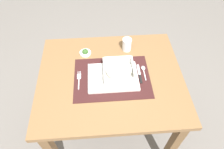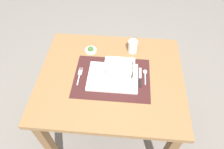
{
  "view_description": "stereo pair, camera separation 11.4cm",
  "coord_description": "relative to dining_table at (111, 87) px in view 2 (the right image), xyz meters",
  "views": [
    {
      "loc": [
        -0.05,
        -0.73,
        1.62
      ],
      "look_at": [
        0.01,
        -0.01,
        0.74
      ],
      "focal_mm": 32.41,
      "sensor_mm": 36.0,
      "label": 1
    },
    {
      "loc": [
        0.07,
        -0.73,
        1.62
      ],
      "look_at": [
        0.01,
        -0.01,
        0.74
      ],
      "focal_mm": 32.41,
      "sensor_mm": 36.0,
      "label": 2
    }
  ],
  "objects": [
    {
      "name": "ground_plane",
      "position": [
        0.0,
        0.0,
        -0.59
      ],
      "size": [
        6.0,
        6.0,
        0.0
      ],
      "primitive_type": "plane",
      "color": "slate"
    },
    {
      "name": "drinking_glass",
      "position": [
        0.12,
        0.22,
        0.15
      ],
      "size": [
        0.06,
        0.06,
        0.08
      ],
      "color": "white",
      "rests_on": "dining_table"
    },
    {
      "name": "serving_plate",
      "position": [
        0.01,
        -0.02,
        0.12
      ],
      "size": [
        0.28,
        0.21,
        0.02
      ],
      "primitive_type": "cube",
      "color": "white",
      "rests_on": "placemat"
    },
    {
      "name": "fork",
      "position": [
        -0.18,
        -0.01,
        0.12
      ],
      "size": [
        0.02,
        0.13,
        0.0
      ],
      "rotation": [
        0.0,
        0.0,
        0.07
      ],
      "color": "silver",
      "rests_on": "placemat"
    },
    {
      "name": "butter_knife",
      "position": [
        0.17,
        -0.01,
        0.12
      ],
      "size": [
        0.01,
        0.14,
        0.01
      ],
      "rotation": [
        0.0,
        0.0,
        0.04
      ],
      "color": "black",
      "rests_on": "placemat"
    },
    {
      "name": "spoon",
      "position": [
        0.2,
        0.03,
        0.12
      ],
      "size": [
        0.02,
        0.11,
        0.01
      ],
      "rotation": [
        0.0,
        0.0,
        0.07
      ],
      "color": "silver",
      "rests_on": "placemat"
    },
    {
      "name": "bread_knife",
      "position": [
        0.15,
        -0.04,
        0.12
      ],
      "size": [
        0.01,
        0.13,
        0.01
      ],
      "rotation": [
        0.0,
        0.0,
        0.1
      ],
      "color": "#59331E",
      "rests_on": "placemat"
    },
    {
      "name": "porridge_bowl",
      "position": [
        0.05,
        0.0,
        0.15
      ],
      "size": [
        0.17,
        0.17,
        0.05
      ],
      "color": "white",
      "rests_on": "serving_plate"
    },
    {
      "name": "placemat",
      "position": [
        0.01,
        -0.01,
        0.11
      ],
      "size": [
        0.44,
        0.32,
        0.0
      ],
      "primitive_type": "cube",
      "color": "#381919",
      "rests_on": "dining_table"
    },
    {
      "name": "dining_table",
      "position": [
        0.0,
        0.0,
        0.0
      ],
      "size": [
        0.84,
        0.7,
        0.71
      ],
      "color": "brown",
      "rests_on": "ground"
    },
    {
      "name": "condiment_saucer",
      "position": [
        -0.15,
        0.2,
        0.12
      ],
      "size": [
        0.07,
        0.07,
        0.04
      ],
      "color": "white",
      "rests_on": "dining_table"
    }
  ]
}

